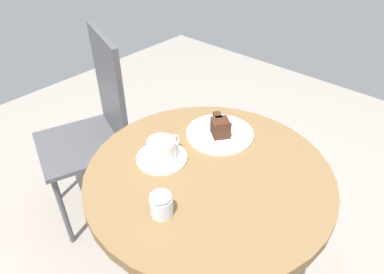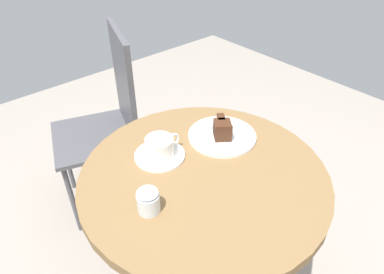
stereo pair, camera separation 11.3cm
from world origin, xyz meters
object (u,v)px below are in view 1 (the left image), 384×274
object	(u,v)px
saucer	(162,158)
cake_slice	(220,127)
teaspoon	(149,150)
cafe_chair	(97,120)
sugar_pot	(161,204)
coffee_cup	(162,149)
cake_plate	(220,134)
napkin	(219,131)
fork	(210,123)

from	to	relation	value
saucer	cake_slice	distance (m)	0.23
teaspoon	saucer	bearing A→B (deg)	-114.81
cafe_chair	sugar_pot	size ratio (longest dim) A/B	12.43
teaspoon	cake_slice	world-z (taller)	cake_slice
teaspoon	cafe_chair	world-z (taller)	cafe_chair
coffee_cup	cake_plate	distance (m)	0.23
napkin	sugar_pot	world-z (taller)	sugar_pot
saucer	teaspoon	world-z (taller)	teaspoon
napkin	fork	bearing A→B (deg)	86.79
saucer	coffee_cup	distance (m)	0.04
napkin	coffee_cup	bearing A→B (deg)	170.39
coffee_cup	cake_slice	bearing A→B (deg)	-15.77
napkin	cafe_chair	distance (m)	0.64
napkin	cafe_chair	xyz separation A→B (m)	(-0.13, 0.60, -0.16)
sugar_pot	cafe_chair	bearing A→B (deg)	69.15
teaspoon	coffee_cup	bearing A→B (deg)	-112.17
saucer	fork	bearing A→B (deg)	-0.08
sugar_pot	fork	bearing A→B (deg)	21.86
saucer	teaspoon	size ratio (longest dim) A/B	1.76
cafe_chair	saucer	bearing A→B (deg)	8.15
cake_slice	sugar_pot	bearing A→B (deg)	-165.28
fork	teaspoon	bearing A→B (deg)	150.24
cake_plate	coffee_cup	bearing A→B (deg)	165.55
cake_plate	napkin	distance (m)	0.03
sugar_pot	napkin	bearing A→B (deg)	16.62
coffee_cup	napkin	bearing A→B (deg)	-9.61
cake_slice	napkin	distance (m)	0.05
cake_slice	cafe_chair	bearing A→B (deg)	99.48
teaspoon	sugar_pot	distance (m)	0.27
coffee_cup	fork	distance (m)	0.25
napkin	saucer	bearing A→B (deg)	170.11
coffee_cup	sugar_pot	world-z (taller)	sugar_pot
cafe_chair	cake_slice	bearing A→B (deg)	29.45
cake_plate	fork	xyz separation A→B (m)	(0.02, 0.06, 0.01)
fork	cafe_chair	world-z (taller)	cafe_chair
coffee_cup	teaspoon	world-z (taller)	coffee_cup
saucer	napkin	distance (m)	0.25
teaspoon	cake_slice	xyz separation A→B (m)	(0.23, -0.12, 0.03)
cake_slice	sugar_pot	distance (m)	0.39
sugar_pot	cake_plate	bearing A→B (deg)	15.06
teaspoon	napkin	xyz separation A→B (m)	(0.25, -0.10, -0.01)
cake_slice	fork	xyz separation A→B (m)	(0.03, 0.06, -0.03)
coffee_cup	napkin	distance (m)	0.25
coffee_cup	fork	bearing A→B (deg)	0.32
coffee_cup	cake_slice	world-z (taller)	cake_slice
teaspoon	cake_plate	xyz separation A→B (m)	(0.23, -0.11, -0.00)
cake_plate	napkin	size ratio (longest dim) A/B	1.40
coffee_cup	cake_slice	size ratio (longest dim) A/B	1.22
saucer	cake_plate	size ratio (longest dim) A/B	0.69
coffee_cup	cafe_chair	size ratio (longest dim) A/B	0.13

